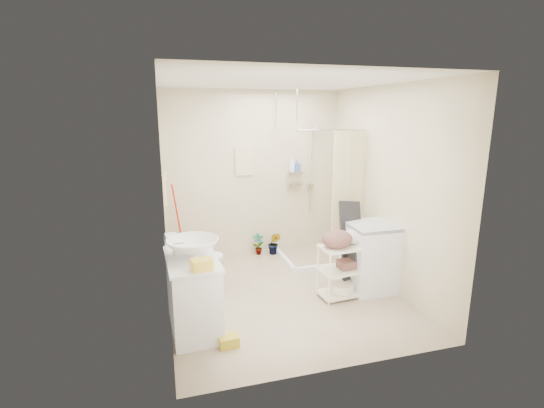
# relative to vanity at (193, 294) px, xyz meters

# --- Properties ---
(floor) EXTENTS (3.20, 3.20, 0.00)m
(floor) POSITION_rel_vanity_xyz_m (1.16, 0.55, -0.40)
(floor) COLOR tan
(floor) RESTS_ON ground
(ceiling) EXTENTS (2.80, 3.20, 0.04)m
(ceiling) POSITION_rel_vanity_xyz_m (1.16, 0.55, 2.20)
(ceiling) COLOR silver
(ceiling) RESTS_ON ground
(wall_back) EXTENTS (2.80, 0.04, 2.60)m
(wall_back) POSITION_rel_vanity_xyz_m (1.16, 2.15, 0.90)
(wall_back) COLOR beige
(wall_back) RESTS_ON ground
(wall_front) EXTENTS (2.80, 0.04, 2.60)m
(wall_front) POSITION_rel_vanity_xyz_m (1.16, -1.05, 0.90)
(wall_front) COLOR beige
(wall_front) RESTS_ON ground
(wall_left) EXTENTS (0.04, 3.20, 2.60)m
(wall_left) POSITION_rel_vanity_xyz_m (-0.24, 0.55, 0.90)
(wall_left) COLOR beige
(wall_left) RESTS_ON ground
(wall_right) EXTENTS (0.04, 3.20, 2.60)m
(wall_right) POSITION_rel_vanity_xyz_m (2.56, 0.55, 0.90)
(wall_right) COLOR beige
(wall_right) RESTS_ON ground
(vanity) EXTENTS (0.56, 0.94, 0.80)m
(vanity) POSITION_rel_vanity_xyz_m (0.00, 0.00, 0.00)
(vanity) COLOR silver
(vanity) RESTS_ON ground
(sink) EXTENTS (0.66, 0.66, 0.19)m
(sink) POSITION_rel_vanity_xyz_m (0.02, 0.05, 0.49)
(sink) COLOR silver
(sink) RESTS_ON vanity
(counter_basket) EXTENTS (0.22, 0.18, 0.11)m
(counter_basket) POSITION_rel_vanity_xyz_m (0.07, -0.35, 0.45)
(counter_basket) COLOR yellow
(counter_basket) RESTS_ON vanity
(floor_basket) EXTENTS (0.30, 0.24, 0.15)m
(floor_basket) POSITION_rel_vanity_xyz_m (0.29, -0.42, -0.33)
(floor_basket) COLOR gold
(floor_basket) RESTS_ON ground
(toilet) EXTENTS (0.77, 0.49, 0.75)m
(toilet) POSITION_rel_vanity_xyz_m (0.12, 1.00, -0.03)
(toilet) COLOR silver
(toilet) RESTS_ON ground
(mop) EXTENTS (0.13, 0.13, 1.23)m
(mop) POSITION_rel_vanity_xyz_m (-0.08, 2.01, 0.21)
(mop) COLOR red
(mop) RESTS_ON ground
(potted_plant_a) EXTENTS (0.19, 0.13, 0.36)m
(potted_plant_a) POSITION_rel_vanity_xyz_m (1.20, 2.00, -0.22)
(potted_plant_a) COLOR #97452C
(potted_plant_a) RESTS_ON ground
(potted_plant_b) EXTENTS (0.26, 0.24, 0.37)m
(potted_plant_b) POSITION_rel_vanity_xyz_m (1.45, 1.94, -0.22)
(potted_plant_b) COLOR brown
(potted_plant_b) RESTS_ON ground
(hanging_towel) EXTENTS (0.28, 0.03, 0.42)m
(hanging_towel) POSITION_rel_vanity_xyz_m (1.01, 2.13, 1.10)
(hanging_towel) COLOR beige
(hanging_towel) RESTS_ON wall_back
(towel_ring) EXTENTS (0.04, 0.22, 0.34)m
(towel_ring) POSITION_rel_vanity_xyz_m (-0.22, 0.35, 1.07)
(towel_ring) COLOR #FEE594
(towel_ring) RESTS_ON wall_left
(tp_holder) EXTENTS (0.08, 0.12, 0.14)m
(tp_holder) POSITION_rel_vanity_xyz_m (-0.20, 0.60, 0.32)
(tp_holder) COLOR white
(tp_holder) RESTS_ON wall_left
(shower) EXTENTS (1.10, 1.10, 2.10)m
(shower) POSITION_rel_vanity_xyz_m (2.01, 1.60, 0.65)
(shower) COLOR white
(shower) RESTS_ON ground
(shampoo_bottle_a) EXTENTS (0.12, 0.12, 0.25)m
(shampoo_bottle_a) POSITION_rel_vanity_xyz_m (1.78, 2.06, 1.05)
(shampoo_bottle_a) COLOR silver
(shampoo_bottle_a) RESTS_ON shower
(shampoo_bottle_b) EXTENTS (0.10, 0.10, 0.19)m
(shampoo_bottle_b) POSITION_rel_vanity_xyz_m (1.86, 2.06, 1.01)
(shampoo_bottle_b) COLOR #3B55A8
(shampoo_bottle_b) RESTS_ON shower
(washing_machine) EXTENTS (0.60, 0.62, 0.87)m
(washing_machine) POSITION_rel_vanity_xyz_m (2.30, 0.39, 0.03)
(washing_machine) COLOR silver
(washing_machine) RESTS_ON ground
(laundry_rack) EXTENTS (0.61, 0.39, 0.80)m
(laundry_rack) POSITION_rel_vanity_xyz_m (1.85, 0.26, -0.00)
(laundry_rack) COLOR #F2E9CE
(laundry_rack) RESTS_ON ground
(ironing_board) EXTENTS (0.34, 0.16, 1.17)m
(ironing_board) POSITION_rel_vanity_xyz_m (2.08, 0.52, 0.18)
(ironing_board) COLOR black
(ironing_board) RESTS_ON ground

